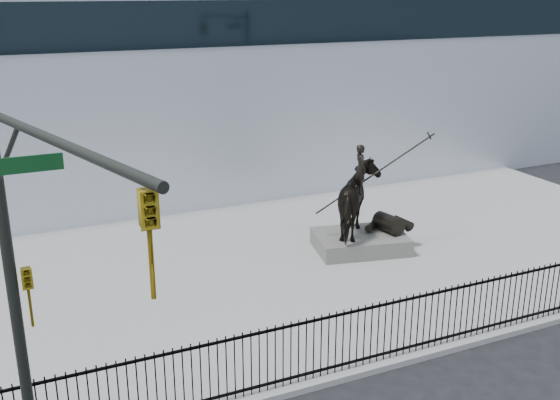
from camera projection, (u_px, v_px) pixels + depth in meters
name	position (u px, v px, depth m)	size (l,w,h in m)	color
plaza	(263.00, 271.00, 19.72)	(30.00, 12.00, 0.15)	#989895
building	(150.00, 73.00, 29.58)	(44.00, 14.00, 9.00)	silver
picket_fence	(365.00, 335.00, 14.49)	(22.10, 0.10, 1.50)	black
statue_plinth	(360.00, 242.00, 21.08)	(2.85, 1.96, 0.54)	#4F4C48
equestrian_statue	(364.00, 201.00, 20.66)	(3.59, 2.62, 3.10)	black
traffic_signal_left	(34.00, 301.00, 9.23)	(1.52, 4.84, 7.00)	black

